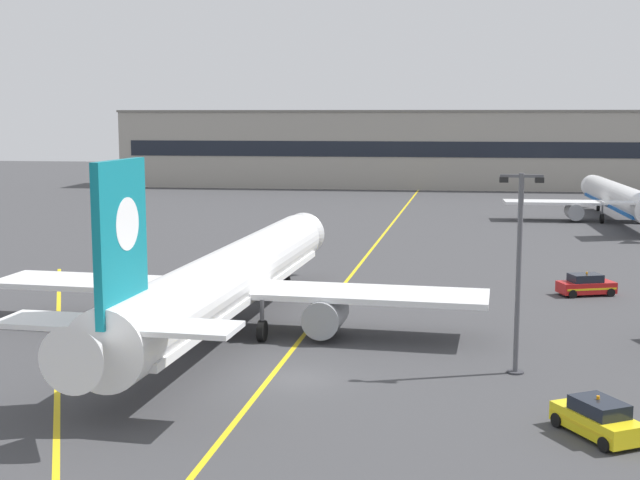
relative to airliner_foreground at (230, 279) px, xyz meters
The scene contains 10 objects.
ground_plane 11.42m from the airliner_foreground, 58.17° to the right, with size 400.00×400.00×0.00m, color #3D3D3F.
taxiway_centreline 21.78m from the airliner_foreground, 74.49° to the left, with size 0.30×180.00×0.01m, color yellow.
taxiway_lead_in_stripe 11.50m from the airliner_foreground, 138.60° to the right, with size 0.30×60.00×0.01m, color yellow.
airliner_foreground is the anchor object (origin of this frame).
airliner_background 71.76m from the airliner_foreground, 59.84° to the left, with size 28.65×37.04×10.42m.
apron_lamp_post 18.49m from the airliner_foreground, 21.55° to the right, with size 2.24×0.90×10.63m.
service_car_second 25.35m from the airliner_foreground, 38.68° to the right, with size 3.63×4.54×1.79m.
service_car_third 28.36m from the airliner_foreground, 30.98° to the left, with size 4.55×3.05×1.79m.
safety_cone_by_nose_gear 17.47m from the airliner_foreground, 90.54° to the left, with size 0.44×0.44×0.55m.
terminal_building 112.46m from the airliner_foreground, 83.19° to the left, with size 119.00×12.40×14.37m.
Camera 1 is at (6.80, -43.51, 13.65)m, focal length 49.17 mm.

